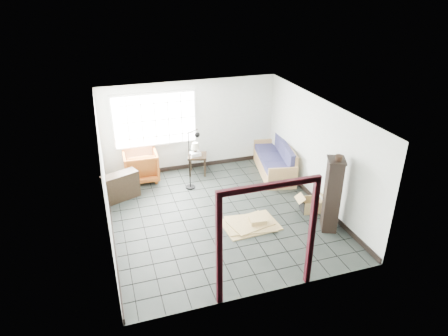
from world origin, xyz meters
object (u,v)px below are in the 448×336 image
object	(u,v)px
armchair	(141,164)
side_table	(197,158)
futon_sofa	(276,162)
tall_shelf	(332,194)

from	to	relation	value
armchair	side_table	xyz separation A→B (m)	(1.58, -0.09, 0.01)
futon_sofa	side_table	size ratio (longest dim) A/B	3.41
side_table	tall_shelf	bearing A→B (deg)	-59.90
futon_sofa	tall_shelf	world-z (taller)	tall_shelf
armchair	side_table	distance (m)	1.59
futon_sofa	side_table	xyz separation A→B (m)	(-2.16, 0.64, 0.14)
armchair	tall_shelf	size ratio (longest dim) A/B	0.55
futon_sofa	tall_shelf	size ratio (longest dim) A/B	1.30
tall_shelf	futon_sofa	bearing A→B (deg)	113.55
side_table	tall_shelf	world-z (taller)	tall_shelf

